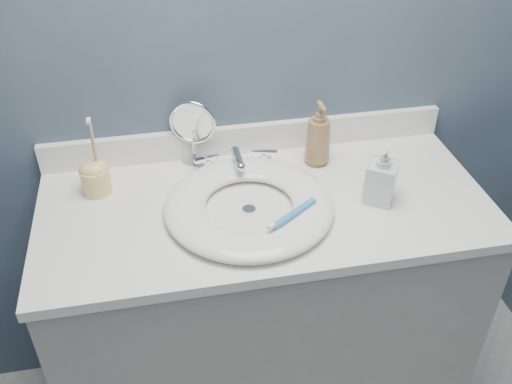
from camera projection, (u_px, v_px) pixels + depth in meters
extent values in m
cube|color=#3F495E|center=(246.00, 51.00, 1.57)|extent=(2.20, 0.02, 2.40)
cube|color=#A59E96|center=(264.00, 315.00, 1.82)|extent=(1.20, 0.55, 0.85)
cube|color=white|center=(265.00, 206.00, 1.56)|extent=(1.22, 0.57, 0.03)
cube|color=white|center=(247.00, 139.00, 1.73)|extent=(1.22, 0.02, 0.09)
cylinder|color=silver|center=(249.00, 210.00, 1.51)|extent=(0.04, 0.04, 0.01)
cube|color=silver|center=(236.00, 166.00, 1.68)|extent=(0.22, 0.05, 0.01)
cylinder|color=silver|center=(236.00, 158.00, 1.66)|extent=(0.03, 0.03, 0.06)
cylinder|color=silver|center=(238.00, 158.00, 1.61)|extent=(0.02, 0.09, 0.02)
sphere|color=silver|center=(241.00, 167.00, 1.57)|extent=(0.03, 0.03, 0.03)
cylinder|color=silver|center=(207.00, 165.00, 1.65)|extent=(0.02, 0.02, 0.03)
cube|color=silver|center=(207.00, 158.00, 1.64)|extent=(0.08, 0.03, 0.01)
cylinder|color=silver|center=(264.00, 158.00, 1.68)|extent=(0.02, 0.02, 0.03)
cube|color=silver|center=(264.00, 152.00, 1.67)|extent=(0.08, 0.03, 0.01)
cylinder|color=silver|center=(195.00, 160.00, 1.70)|extent=(0.08, 0.08, 0.01)
cylinder|color=silver|center=(194.00, 146.00, 1.67)|extent=(0.01, 0.01, 0.10)
torus|color=silver|center=(192.00, 122.00, 1.63)|extent=(0.13, 0.05, 0.14)
cylinder|color=white|center=(192.00, 122.00, 1.63)|extent=(0.11, 0.04, 0.11)
imported|color=olive|center=(318.00, 134.00, 1.65)|extent=(0.08, 0.08, 0.20)
imported|color=silver|center=(382.00, 174.00, 1.51)|extent=(0.11, 0.11, 0.17)
cylinder|color=#F5D27A|center=(96.00, 181.00, 1.56)|extent=(0.08, 0.08, 0.08)
ellipsoid|color=#F5D27A|center=(94.00, 169.00, 1.54)|extent=(0.08, 0.07, 0.05)
cylinder|color=tan|center=(94.00, 147.00, 1.50)|extent=(0.01, 0.03, 0.15)
cube|color=white|center=(88.00, 121.00, 1.45)|extent=(0.01, 0.02, 0.01)
cube|color=#3688C0|center=(294.00, 213.00, 1.44)|extent=(0.14, 0.10, 0.01)
cube|color=white|center=(271.00, 226.00, 1.38)|extent=(0.03, 0.02, 0.01)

